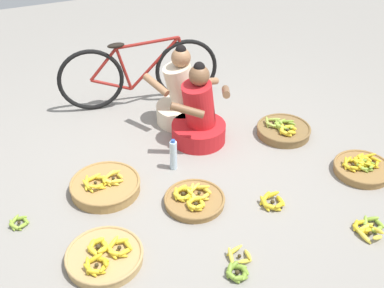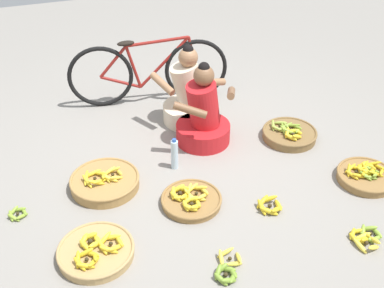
% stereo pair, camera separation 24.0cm
% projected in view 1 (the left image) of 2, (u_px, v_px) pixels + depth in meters
% --- Properties ---
extents(ground_plane, '(10.00, 10.00, 0.00)m').
position_uv_depth(ground_plane, '(183.00, 164.00, 4.33)').
color(ground_plane, gray).
extents(vendor_woman_front, '(0.71, 0.54, 0.83)m').
position_uv_depth(vendor_woman_front, '(199.00, 117.00, 4.49)').
color(vendor_woman_front, red).
rests_on(vendor_woman_front, ground).
extents(vendor_woman_behind, '(0.72, 0.52, 0.83)m').
position_uv_depth(vendor_woman_behind, '(182.00, 98.00, 4.79)').
color(vendor_woman_behind, beige).
rests_on(vendor_woman_behind, ground).
extents(bicycle_leaning, '(1.69, 0.31, 0.73)m').
position_uv_depth(bicycle_leaning, '(139.00, 73.00, 5.03)').
color(bicycle_leaning, black).
rests_on(bicycle_leaning, ground).
extents(banana_basket_near_bicycle, '(0.50, 0.50, 0.13)m').
position_uv_depth(banana_basket_near_bicycle, '(194.00, 199.00, 3.87)').
color(banana_basket_near_bicycle, olive).
rests_on(banana_basket_near_bicycle, ground).
extents(banana_basket_back_left, '(0.53, 0.53, 0.16)m').
position_uv_depth(banana_basket_back_left, '(283.00, 130.00, 4.69)').
color(banana_basket_back_left, brown).
rests_on(banana_basket_back_left, ground).
extents(banana_basket_back_center, '(0.50, 0.50, 0.14)m').
position_uv_depth(banana_basket_back_center, '(362.00, 168.00, 4.20)').
color(banana_basket_back_center, olive).
rests_on(banana_basket_back_center, ground).
extents(banana_basket_mid_left, '(0.59, 0.59, 0.17)m').
position_uv_depth(banana_basket_mid_left, '(105.00, 186.00, 3.99)').
color(banana_basket_mid_left, '#A87F47').
rests_on(banana_basket_mid_left, ground).
extents(banana_basket_mid_right, '(0.56, 0.56, 0.14)m').
position_uv_depth(banana_basket_mid_right, '(104.00, 256.00, 3.37)').
color(banana_basket_mid_right, tan).
rests_on(banana_basket_mid_right, ground).
extents(loose_bananas_front_right, '(0.23, 0.24, 0.10)m').
position_uv_depth(loose_bananas_front_right, '(272.00, 202.00, 3.86)').
color(loose_bananas_front_right, gold).
rests_on(loose_bananas_front_right, ground).
extents(loose_bananas_front_left, '(0.17, 0.17, 0.07)m').
position_uv_depth(loose_bananas_front_left, '(19.00, 223.00, 3.67)').
color(loose_bananas_front_left, '#8CAD38').
rests_on(loose_bananas_front_left, ground).
extents(loose_bananas_front_center, '(0.27, 0.31, 0.09)m').
position_uv_depth(loose_bananas_front_center, '(238.00, 267.00, 3.31)').
color(loose_bananas_front_center, yellow).
rests_on(loose_bananas_front_center, ground).
extents(loose_bananas_near_vendor, '(0.27, 0.26, 0.09)m').
position_uv_depth(loose_bananas_near_vendor, '(369.00, 228.00, 3.62)').
color(loose_bananas_near_vendor, yellow).
rests_on(loose_bananas_near_vendor, ground).
extents(water_bottle, '(0.06, 0.06, 0.31)m').
position_uv_depth(water_bottle, '(173.00, 155.00, 4.19)').
color(water_bottle, silver).
rests_on(water_bottle, ground).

